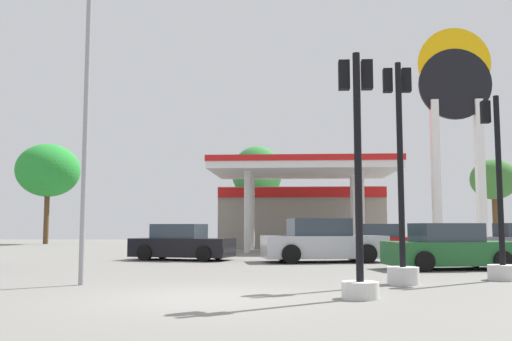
{
  "coord_description": "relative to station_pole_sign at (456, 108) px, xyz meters",
  "views": [
    {
      "loc": [
        1.57,
        -10.67,
        1.33
      ],
      "look_at": [
        0.32,
        10.48,
        3.41
      ],
      "focal_mm": 39.81,
      "sensor_mm": 36.0,
      "label": 1
    }
  ],
  "objects": [
    {
      "name": "car_2",
      "position": [
        -4.23,
        -13.29,
        -7.17
      ],
      "size": [
        4.19,
        2.37,
        1.41
      ],
      "color": "black",
      "rests_on": "ground"
    },
    {
      "name": "tree_0",
      "position": [
        -27.31,
        10.19,
        -2.33
      ],
      "size": [
        4.71,
        4.71,
        7.49
      ],
      "color": "brown",
      "rests_on": "ground"
    },
    {
      "name": "traffic_signal_3",
      "position": [
        -3.93,
        -16.76,
        -6.58
      ],
      "size": [
        0.73,
        0.73,
        4.63
      ],
      "color": "silver",
      "rests_on": "ground"
    },
    {
      "name": "tree_2",
      "position": [
        5.38,
        9.9,
        -3.21
      ],
      "size": [
        3.26,
        3.26,
        6.09
      ],
      "color": "brown",
      "rests_on": "ground"
    },
    {
      "name": "car_1",
      "position": [
        -5.16,
        -6.07,
        -7.17
      ],
      "size": [
        4.2,
        2.34,
        1.42
      ],
      "color": "black",
      "rests_on": "ground"
    },
    {
      "name": "tree_1",
      "position": [
        -11.46,
        8.8,
        -2.75
      ],
      "size": [
        3.59,
        3.59,
        7.0
      ],
      "color": "brown",
      "rests_on": "ground"
    },
    {
      "name": "car_0",
      "position": [
        -13.4,
        -9.03,
        -7.17
      ],
      "size": [
        4.19,
        2.47,
        1.41
      ],
      "color": "black",
      "rests_on": "ground"
    },
    {
      "name": "ground_plane",
      "position": [
        -10.74,
        -20.6,
        -7.81
      ],
      "size": [
        90.0,
        90.0,
        0.0
      ],
      "primitive_type": "plane",
      "color": "slate",
      "rests_on": "ground"
    },
    {
      "name": "car_5",
      "position": [
        -7.95,
        -9.93,
        -7.08
      ],
      "size": [
        4.76,
        2.67,
        1.61
      ],
      "color": "black",
      "rests_on": "ground"
    },
    {
      "name": "traffic_signal_2",
      "position": [
        -6.58,
        -17.94,
        -6.09
      ],
      "size": [
        0.72,
        0.72,
        5.18
      ],
      "color": "silver",
      "rests_on": "ground"
    },
    {
      "name": "station_pole_sign",
      "position": [
        0.0,
        0.0,
        0.0
      ],
      "size": [
        3.96,
        0.56,
        12.3
      ],
      "color": "white",
      "rests_on": "ground"
    },
    {
      "name": "corner_streetlamp",
      "position": [
        -13.89,
        -18.71,
        -3.24
      ],
      "size": [
        0.24,
        1.48,
        7.69
      ],
      "color": "gray",
      "rests_on": "ground"
    },
    {
      "name": "traffic_signal_0",
      "position": [
        -7.87,
        -20.55,
        -6.07
      ],
      "size": [
        0.69,
        0.7,
        4.62
      ],
      "color": "silver",
      "rests_on": "ground"
    },
    {
      "name": "gas_station",
      "position": [
        -8.44,
        5.25,
        -5.59
      ],
      "size": [
        10.14,
        13.76,
        4.79
      ],
      "color": "gray",
      "rests_on": "ground"
    }
  ]
}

